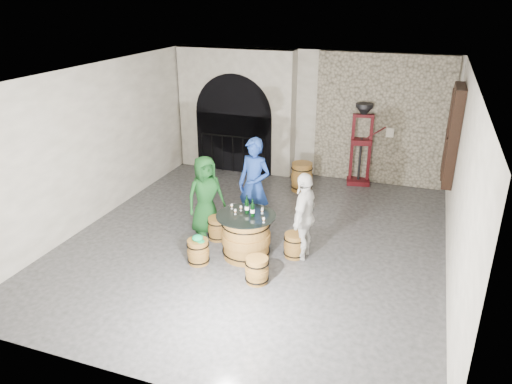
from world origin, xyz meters
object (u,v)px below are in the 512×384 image
(wine_bottle_center, at_px, (253,209))
(side_barrel, at_px, (302,177))
(barrel_stool_right, at_px, (295,245))
(barrel_stool_near_left, at_px, (198,252))
(person_white, at_px, (304,216))
(wine_bottle_left, at_px, (247,206))
(barrel_table, at_px, (246,236))
(barrel_stool_near_right, at_px, (257,270))
(corking_press, at_px, (362,138))
(barrel_stool_left, at_px, (218,228))
(person_blue, at_px, (254,185))
(person_green, at_px, (206,195))
(wine_bottle_right, at_px, (247,205))
(barrel_stool_far, at_px, (253,224))

(wine_bottle_center, relative_size, side_barrel, 0.46)
(barrel_stool_right, bearing_deg, barrel_stool_near_left, -152.59)
(barrel_stool_near_left, xyz_separation_m, person_white, (1.70, 0.86, 0.59))
(barrel_stool_right, distance_m, wine_bottle_left, 1.14)
(barrel_table, xyz_separation_m, person_white, (0.98, 0.34, 0.41))
(barrel_stool_near_right, relative_size, corking_press, 0.22)
(corking_press, bearing_deg, barrel_stool_right, -108.41)
(barrel_stool_left, bearing_deg, person_blue, 52.01)
(barrel_stool_near_right, xyz_separation_m, person_white, (0.50, 1.09, 0.59))
(person_white, bearing_deg, barrel_stool_right, -66.95)
(barrel_stool_left, distance_m, barrel_stool_near_right, 1.72)
(person_blue, bearing_deg, wine_bottle_center, -59.38)
(barrel_table, xyz_separation_m, person_green, (-1.10, 0.64, 0.39))
(barrel_stool_near_left, bearing_deg, barrel_stool_near_right, -11.02)
(person_white, height_order, wine_bottle_right, person_white)
(barrel_stool_far, xyz_separation_m, barrel_stool_near_right, (0.66, -1.61, 0.00))
(wine_bottle_right, bearing_deg, barrel_table, -76.90)
(person_blue, distance_m, wine_bottle_right, 0.99)
(barrel_stool_near_right, relative_size, wine_bottle_center, 1.39)
(barrel_stool_right, bearing_deg, wine_bottle_center, -157.87)
(barrel_stool_right, relative_size, person_blue, 0.24)
(barrel_stool_near_right, height_order, person_green, person_green)
(person_white, height_order, wine_bottle_left, person_white)
(barrel_stool_right, bearing_deg, corking_press, 82.47)
(barrel_stool_far, height_order, person_green, person_green)
(barrel_stool_far, distance_m, person_green, 1.09)
(person_blue, relative_size, person_white, 1.17)
(person_white, bearing_deg, wine_bottle_center, -64.59)
(person_blue, xyz_separation_m, wine_bottle_left, (0.23, -1.02, 0.00))
(wine_bottle_right, bearing_deg, wine_bottle_left, -70.10)
(barrel_table, relative_size, corking_press, 0.53)
(barrel_stool_right, relative_size, barrel_stool_near_right, 1.00)
(person_green, bearing_deg, side_barrel, 14.42)
(person_blue, relative_size, wine_bottle_left, 5.88)
(barrel_table, relative_size, person_blue, 0.56)
(barrel_table, height_order, wine_bottle_right, wine_bottle_right)
(corking_press, bearing_deg, wine_bottle_center, -116.84)
(barrel_stool_far, height_order, person_blue, person_blue)
(barrel_stool_left, xyz_separation_m, wine_bottle_left, (0.75, -0.35, 0.73))
(wine_bottle_left, bearing_deg, person_white, 14.10)
(barrel_stool_far, bearing_deg, barrel_stool_left, -144.01)
(barrel_stool_near_left, bearing_deg, person_blue, 73.69)
(barrel_stool_right, xyz_separation_m, wine_bottle_center, (-0.71, -0.29, 0.73))
(barrel_table, bearing_deg, wine_bottle_left, 99.27)
(barrel_stool_right, bearing_deg, barrel_table, -160.70)
(corking_press, bearing_deg, barrel_stool_near_left, -124.07)
(barrel_table, bearing_deg, barrel_stool_right, 19.30)
(barrel_table, xyz_separation_m, wine_bottle_left, (-0.02, 0.09, 0.55))
(barrel_table, distance_m, person_green, 1.33)
(barrel_table, height_order, person_green, person_green)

